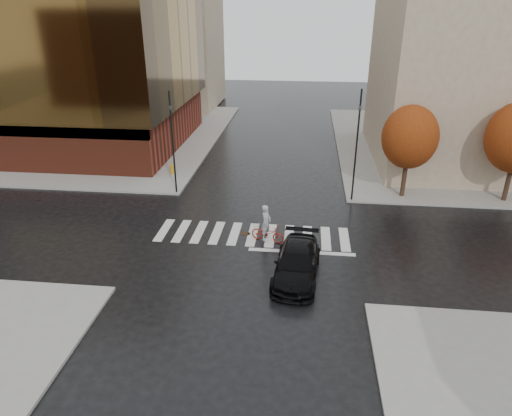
{
  "coord_description": "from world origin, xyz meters",
  "views": [
    {
      "loc": [
        2.9,
        -23.81,
        12.84
      ],
      "look_at": [
        0.27,
        0.01,
        2.0
      ],
      "focal_mm": 32.0,
      "sensor_mm": 36.0,
      "label": 1
    }
  ],
  "objects": [
    {
      "name": "ground",
      "position": [
        0.0,
        0.0,
        0.0
      ],
      "size": [
        120.0,
        120.0,
        0.0
      ],
      "primitive_type": "plane",
      "color": "black",
      "rests_on": "ground"
    },
    {
      "name": "sidewalk_nw",
      "position": [
        -21.0,
        21.0,
        0.07
      ],
      "size": [
        30.0,
        30.0,
        0.15
      ],
      "primitive_type": "cube",
      "color": "gray",
      "rests_on": "ground"
    },
    {
      "name": "sidewalk_ne",
      "position": [
        21.0,
        21.0,
        0.07
      ],
      "size": [
        30.0,
        30.0,
        0.15
      ],
      "primitive_type": "cube",
      "color": "gray",
      "rests_on": "ground"
    },
    {
      "name": "crosswalk",
      "position": [
        0.0,
        0.5,
        0.01
      ],
      "size": [
        12.0,
        3.0,
        0.01
      ],
      "primitive_type": "cube",
      "color": "silver",
      "rests_on": "ground"
    },
    {
      "name": "office_glass",
      "position": [
        -22.0,
        17.99,
        8.28
      ],
      "size": [
        27.0,
        19.0,
        16.0
      ],
      "color": "maroon",
      "rests_on": "sidewalk_nw"
    },
    {
      "name": "building_ne_tan",
      "position": [
        17.0,
        17.0,
        9.15
      ],
      "size": [
        16.0,
        16.0,
        18.0
      ],
      "primitive_type": "cube",
      "color": "gray",
      "rests_on": "sidewalk_ne"
    },
    {
      "name": "building_nw_far",
      "position": [
        -16.0,
        37.0,
        10.15
      ],
      "size": [
        14.0,
        12.0,
        20.0
      ],
      "primitive_type": "cube",
      "color": "gray",
      "rests_on": "sidewalk_nw"
    },
    {
      "name": "tree_ne_a",
      "position": [
        10.0,
        7.4,
        4.46
      ],
      "size": [
        3.8,
        3.8,
        6.5
      ],
      "color": "black",
      "rests_on": "sidewalk_ne"
    },
    {
      "name": "sedan",
      "position": [
        2.78,
        -3.84,
        0.78
      ],
      "size": [
        2.59,
        5.52,
        1.56
      ],
      "primitive_type": "imported",
      "rotation": [
        0.0,
        0.0,
        -0.08
      ],
      "color": "black",
      "rests_on": "ground"
    },
    {
      "name": "cyclist",
      "position": [
        0.94,
        -0.21,
        0.78
      ],
      "size": [
        2.13,
        1.28,
        2.29
      ],
      "rotation": [
        0.0,
        0.0,
        1.26
      ],
      "color": "#9D1A0E",
      "rests_on": "ground"
    },
    {
      "name": "traffic_light_nw",
      "position": [
        -6.3,
        6.3,
        4.31
      ],
      "size": [
        0.2,
        0.17,
        7.31
      ],
      "rotation": [
        0.0,
        0.0,
        -1.44
      ],
      "color": "black",
      "rests_on": "sidewalk_nw"
    },
    {
      "name": "traffic_light_ne",
      "position": [
        6.36,
        6.3,
        4.55
      ],
      "size": [
        0.22,
        0.24,
        7.66
      ],
      "rotation": [
        0.0,
        0.0,
        2.71
      ],
      "color": "black",
      "rests_on": "sidewalk_ne"
    },
    {
      "name": "fire_hydrant",
      "position": [
        -7.67,
        10.0,
        0.61
      ],
      "size": [
        0.3,
        0.3,
        0.83
      ],
      "color": "#BB850B",
      "rests_on": "sidewalk_nw"
    },
    {
      "name": "manhole",
      "position": [
        -0.43,
        0.56,
        0.01
      ],
      "size": [
        0.72,
        0.72,
        0.01
      ],
      "primitive_type": "cylinder",
      "rotation": [
        0.0,
        0.0,
        0.41
      ],
      "color": "#3C2915",
      "rests_on": "ground"
    }
  ]
}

